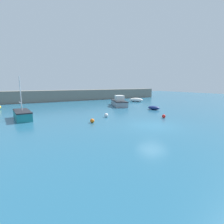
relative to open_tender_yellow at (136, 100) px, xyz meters
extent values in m
cube|color=#235B7A|center=(-12.05, -18.26, -0.54)|extent=(120.00, 120.00, 0.20)
cube|color=slate|center=(-12.05, 10.17, 0.79)|extent=(48.48, 3.40, 2.46)
ellipsoid|color=white|center=(0.00, 0.00, 0.00)|extent=(2.78, 3.08, 0.88)
ellipsoid|color=navy|center=(-4.77, -10.63, -0.15)|extent=(1.64, 2.10, 0.57)
cube|color=gray|center=(-6.90, -4.00, -0.02)|extent=(4.02, 6.21, 0.84)
cube|color=black|center=(-6.90, -4.00, 0.46)|extent=(4.10, 6.33, 0.12)
cube|color=silver|center=(-7.06, -4.41, 0.93)|extent=(2.08, 2.45, 1.05)
cube|color=teal|center=(-22.61, -8.93, 0.00)|extent=(1.74, 4.26, 0.87)
cube|color=black|center=(-22.61, -8.93, 0.49)|extent=(1.78, 4.34, 0.12)
cylinder|color=silver|center=(-22.61, -8.93, 2.36)|extent=(0.10, 0.10, 3.86)
cylinder|color=silver|center=(-22.68, -7.73, 1.31)|extent=(0.23, 2.41, 0.08)
sphere|color=orange|center=(-16.58, -14.40, -0.22)|extent=(0.44, 0.44, 0.44)
sphere|color=red|center=(-8.42, -16.18, -0.23)|extent=(0.42, 0.42, 0.42)
sphere|color=white|center=(-13.91, -12.39, -0.20)|extent=(0.47, 0.47, 0.47)
camera|label=1|loc=(-23.41, -30.37, 3.48)|focal=28.00mm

